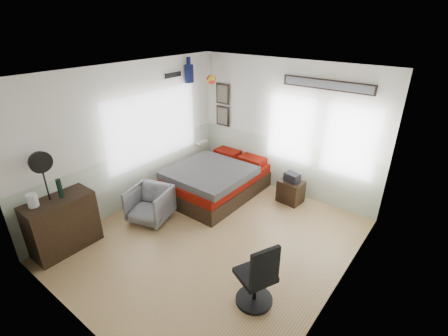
{
  "coord_description": "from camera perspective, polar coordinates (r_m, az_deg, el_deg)",
  "views": [
    {
      "loc": [
        2.84,
        -3.37,
        3.42
      ],
      "look_at": [
        -0.1,
        0.4,
        1.15
      ],
      "focal_mm": 26.0,
      "sensor_mm": 36.0,
      "label": 1
    }
  ],
  "objects": [
    {
      "name": "ground_plane",
      "position": [
        5.58,
        -1.76,
        -12.47
      ],
      "size": [
        4.0,
        4.5,
        0.01
      ],
      "primitive_type": "cube",
      "color": "#A17441"
    },
    {
      "name": "room_shell",
      "position": [
        4.94,
        -1.31,
        3.94
      ],
      "size": [
        4.02,
        4.52,
        2.71
      ],
      "color": "silver",
      "rests_on": "ground_plane"
    },
    {
      "name": "wall_decor",
      "position": [
        6.76,
        1.46,
        14.11
      ],
      "size": [
        3.55,
        1.32,
        1.44
      ],
      "color": "#34241B",
      "rests_on": "room_shell"
    },
    {
      "name": "bed",
      "position": [
        6.71,
        -1.36,
        -2.19
      ],
      "size": [
        1.48,
        2.02,
        0.65
      ],
      "rotation": [
        0.0,
        0.0,
        -0.0
      ],
      "color": "black",
      "rests_on": "ground_plane"
    },
    {
      "name": "dresser",
      "position": [
        5.73,
        -26.51,
        -8.82
      ],
      "size": [
        0.48,
        1.0,
        0.9
      ],
      "primitive_type": "cube",
      "color": "black",
      "rests_on": "ground_plane"
    },
    {
      "name": "armchair",
      "position": [
        6.04,
        -12.88,
        -6.21
      ],
      "size": [
        0.85,
        0.87,
        0.64
      ],
      "primitive_type": "imported",
      "rotation": [
        0.0,
        0.0,
        0.29
      ],
      "color": "slate",
      "rests_on": "ground_plane"
    },
    {
      "name": "nightstand",
      "position": [
        6.61,
        11.63,
        -4.05
      ],
      "size": [
        0.49,
        0.41,
        0.46
      ],
      "primitive_type": "cube",
      "rotation": [
        0.0,
        0.0,
        -0.1
      ],
      "color": "black",
      "rests_on": "ground_plane"
    },
    {
      "name": "task_chair",
      "position": [
        4.32,
        5.92,
        -19.13
      ],
      "size": [
        0.57,
        0.57,
        0.98
      ],
      "rotation": [
        0.0,
        0.0,
        -0.43
      ],
      "color": "black",
      "rests_on": "ground_plane"
    },
    {
      "name": "kettle",
      "position": [
        5.44,
        -30.63,
        -4.9
      ],
      "size": [
        0.17,
        0.15,
        0.2
      ],
      "rotation": [
        0.0,
        0.0,
        0.41
      ],
      "color": "silver",
      "rests_on": "dresser"
    },
    {
      "name": "bottle",
      "position": [
        5.48,
        -26.91,
        -3.21
      ],
      "size": [
        0.07,
        0.07,
        0.3
      ],
      "primitive_type": "cylinder",
      "color": "black",
      "rests_on": "dresser"
    },
    {
      "name": "stand_fan",
      "position": [
        5.29,
        -29.55,
        0.79
      ],
      "size": [
        0.1,
        0.32,
        0.79
      ],
      "rotation": [
        0.0,
        0.0,
        -0.06
      ],
      "color": "black",
      "rests_on": "dresser"
    },
    {
      "name": "black_bag",
      "position": [
        6.47,
        11.87,
        -1.63
      ],
      "size": [
        0.32,
        0.24,
        0.17
      ],
      "primitive_type": "cube",
      "rotation": [
        0.0,
        0.0,
        -0.21
      ],
      "color": "black",
      "rests_on": "nightstand"
    }
  ]
}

